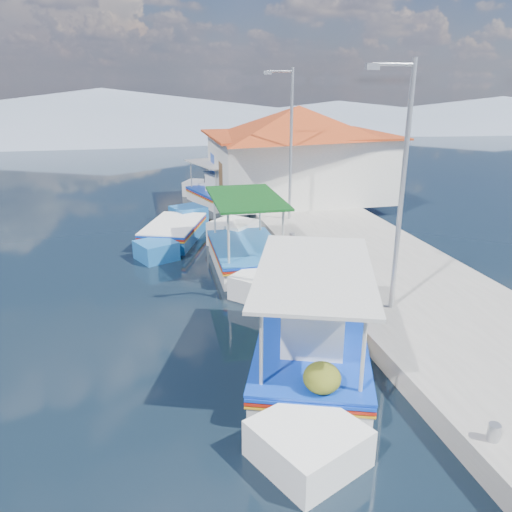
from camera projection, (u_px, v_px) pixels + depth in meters
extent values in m
plane|color=black|center=(229.00, 392.00, 10.22)|extent=(160.00, 160.00, 0.00)
cube|color=#A3A099|center=(369.00, 261.00, 16.93)|extent=(5.00, 44.00, 0.50)
cylinder|color=#A5A8AD|center=(494.00, 432.00, 8.08)|extent=(0.20, 0.20, 0.30)
cylinder|color=#A5A8AD|center=(362.00, 305.00, 12.67)|extent=(0.20, 0.20, 0.30)
cylinder|color=#A5A8AD|center=(292.00, 237.00, 18.18)|extent=(0.20, 0.20, 0.30)
cylinder|color=#A5A8AD|center=(255.00, 200.00, 23.68)|extent=(0.20, 0.20, 0.30)
cube|color=white|center=(311.00, 360.00, 10.97)|extent=(3.64, 4.92, 0.97)
cube|color=white|center=(241.00, 307.00, 13.23)|extent=(2.14, 2.14, 1.07)
cube|color=white|center=(415.00, 431.00, 8.75)|extent=(2.08, 2.08, 0.92)
cube|color=#0E39B9|center=(312.00, 342.00, 10.82)|extent=(3.74, 5.07, 0.06)
cube|color=#AE1D0E|center=(312.00, 345.00, 10.85)|extent=(3.74, 5.07, 0.05)
cube|color=gold|center=(312.00, 348.00, 10.88)|extent=(3.74, 5.07, 0.04)
cube|color=#0E39B9|center=(312.00, 339.00, 10.80)|extent=(3.75, 5.03, 0.05)
cube|color=brown|center=(312.00, 340.00, 10.81)|extent=(3.44, 4.77, 0.05)
cube|color=white|center=(322.00, 322.00, 10.39)|extent=(1.61, 1.67, 1.12)
cube|color=silver|center=(324.00, 297.00, 10.19)|extent=(1.75, 1.80, 0.06)
cylinder|color=beige|center=(232.00, 287.00, 11.53)|extent=(0.07, 0.07, 1.63)
cylinder|color=beige|center=(293.00, 271.00, 12.47)|extent=(0.07, 0.07, 1.63)
cylinder|color=beige|center=(343.00, 356.00, 8.62)|extent=(0.07, 0.07, 1.63)
cylinder|color=beige|center=(412.00, 329.00, 9.55)|extent=(0.07, 0.07, 1.63)
cube|color=silver|center=(315.00, 270.00, 10.27)|extent=(3.74, 4.96, 0.07)
ellipsoid|color=#455115|center=(260.00, 309.00, 11.62)|extent=(0.77, 0.85, 0.58)
ellipsoid|color=#455115|center=(272.00, 296.00, 12.41)|extent=(0.65, 0.72, 0.49)
ellipsoid|color=#455115|center=(383.00, 365.00, 9.39)|extent=(0.69, 0.76, 0.52)
sphere|color=#FF4208|center=(330.00, 288.00, 11.57)|extent=(0.41, 0.41, 0.41)
cube|color=white|center=(246.00, 260.00, 17.01)|extent=(2.20, 3.95, 1.00)
cube|color=white|center=(230.00, 235.00, 19.36)|extent=(2.13, 2.13, 1.10)
cube|color=white|center=(267.00, 289.00, 14.70)|extent=(2.07, 2.07, 0.94)
cube|color=#0E39B9|center=(246.00, 248.00, 16.86)|extent=(2.27, 4.07, 0.06)
cube|color=#AE1D0E|center=(246.00, 250.00, 16.89)|extent=(2.27, 4.07, 0.05)
cube|color=gold|center=(246.00, 252.00, 16.91)|extent=(2.27, 4.07, 0.04)
cube|color=#1C61AB|center=(246.00, 246.00, 16.84)|extent=(2.29, 4.03, 0.05)
cube|color=brown|center=(246.00, 246.00, 16.85)|extent=(2.03, 3.87, 0.05)
cylinder|color=beige|center=(212.00, 212.00, 17.86)|extent=(0.07, 0.07, 1.68)
cylinder|color=beige|center=(258.00, 209.00, 18.26)|extent=(0.07, 0.07, 1.68)
cylinder|color=beige|center=(232.00, 239.00, 14.87)|extent=(0.07, 0.07, 1.68)
cylinder|color=beige|center=(285.00, 234.00, 15.28)|extent=(0.07, 0.07, 1.68)
cube|color=#0D4415|center=(246.00, 198.00, 16.29)|extent=(2.30, 3.96, 0.07)
cube|color=#1C61AB|center=(174.00, 236.00, 19.78)|extent=(2.85, 3.76, 0.93)
cube|color=#1C61AB|center=(151.00, 220.00, 21.49)|extent=(1.68, 1.68, 1.03)
cube|color=#1C61AB|center=(200.00, 250.00, 18.09)|extent=(1.64, 1.64, 0.88)
cube|color=#0E39B9|center=(173.00, 225.00, 19.64)|extent=(2.94, 3.88, 0.06)
cube|color=#AE1D0E|center=(174.00, 227.00, 19.67)|extent=(2.94, 3.88, 0.05)
cube|color=gold|center=(174.00, 229.00, 19.69)|extent=(2.94, 3.88, 0.04)
cube|color=white|center=(173.00, 223.00, 19.62)|extent=(2.94, 3.85, 0.05)
cube|color=brown|center=(173.00, 224.00, 19.63)|extent=(2.70, 3.65, 0.05)
cube|color=white|center=(217.00, 200.00, 25.79)|extent=(2.84, 4.01, 0.86)
cube|color=white|center=(223.00, 188.00, 28.03)|extent=(1.85, 1.85, 0.95)
cube|color=white|center=(211.00, 211.00, 23.58)|extent=(1.79, 1.79, 0.81)
cube|color=#0E39B9|center=(217.00, 192.00, 25.66)|extent=(2.93, 4.13, 0.05)
cube|color=#AE1D0E|center=(217.00, 194.00, 25.68)|extent=(2.93, 4.13, 0.05)
cube|color=gold|center=(217.00, 195.00, 25.70)|extent=(2.93, 4.13, 0.04)
cube|color=#0E39B9|center=(217.00, 191.00, 25.64)|extent=(2.93, 4.11, 0.05)
cube|color=brown|center=(217.00, 192.00, 25.65)|extent=(2.68, 3.90, 0.05)
cube|color=white|center=(216.00, 183.00, 25.23)|extent=(1.33, 1.42, 0.99)
cube|color=silver|center=(216.00, 173.00, 25.06)|extent=(1.44, 1.53, 0.05)
cylinder|color=beige|center=(206.00, 172.00, 26.88)|extent=(0.06, 0.06, 1.44)
cylinder|color=beige|center=(234.00, 173.00, 26.80)|extent=(0.06, 0.06, 1.44)
cylinder|color=beige|center=(197.00, 183.00, 24.01)|extent=(0.06, 0.06, 1.44)
cylinder|color=beige|center=(228.00, 184.00, 23.93)|extent=(0.06, 0.06, 1.44)
cube|color=silver|center=(216.00, 163.00, 25.17)|extent=(2.93, 4.04, 0.06)
cube|color=white|center=(297.00, 167.00, 24.67)|extent=(8.00, 6.00, 3.00)
cube|color=#A23516|center=(298.00, 134.00, 24.16)|extent=(8.64, 6.48, 0.10)
pyramid|color=#A23516|center=(299.00, 121.00, 23.95)|extent=(10.49, 10.49, 1.40)
cube|color=brown|center=(221.00, 184.00, 23.06)|extent=(0.06, 1.00, 2.00)
cube|color=#0E39B9|center=(213.00, 163.00, 25.16)|extent=(0.06, 1.20, 0.90)
cylinder|color=#A5A8AD|center=(402.00, 192.00, 11.89)|extent=(0.12, 0.12, 6.00)
cylinder|color=#A5A8AD|center=(394.00, 64.00, 10.84)|extent=(1.00, 0.08, 0.08)
cube|color=#A5A8AD|center=(372.00, 66.00, 10.75)|extent=(0.30, 0.14, 0.14)
cylinder|color=#A5A8AD|center=(291.00, 147.00, 20.16)|extent=(0.12, 0.12, 6.00)
cylinder|color=#A5A8AD|center=(280.00, 71.00, 19.10)|extent=(1.00, 0.08, 0.08)
cube|color=#A5A8AD|center=(267.00, 73.00, 19.01)|extent=(0.30, 0.14, 0.14)
cone|color=gray|center=(103.00, 112.00, 59.75)|extent=(96.00, 96.00, 5.50)
cone|color=gray|center=(338.00, 116.00, 66.53)|extent=(76.80, 76.80, 3.80)
cone|color=gray|center=(501.00, 111.00, 71.88)|extent=(89.60, 89.60, 4.20)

